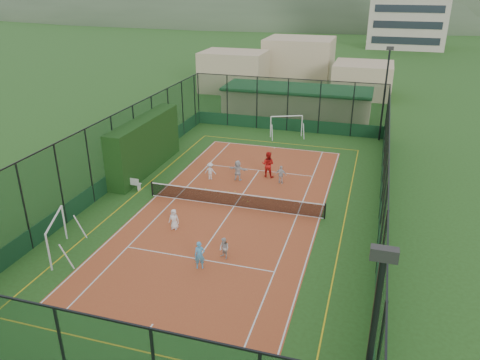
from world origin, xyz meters
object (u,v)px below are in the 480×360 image
object	(u,v)px
floodlight_ne	(384,95)
child_near_right	(224,248)
child_far_left	(210,171)
futsal_goal_far	(286,126)
child_far_back	(238,170)
child_near_mid	(200,255)
futsal_goal_near	(57,237)
child_near_left	(174,219)
clubhouse	(297,102)
child_far_right	(281,175)
white_bench	(129,183)
coach	(268,164)

from	to	relation	value
floodlight_ne	child_near_right	xyz separation A→B (m)	(-7.30, -22.52, -3.52)
child_far_left	futsal_goal_far	bearing A→B (deg)	-107.37
child_far_back	child_near_mid	bearing A→B (deg)	98.50
futsal_goal_near	child_near_left	world-z (taller)	futsal_goal_near
futsal_goal_far	child_near_right	distance (m)	21.12
clubhouse	child_far_right	xyz separation A→B (m)	(2.10, -17.51, -0.90)
child_near_right	child_far_back	bearing A→B (deg)	132.41
white_bench	clubhouse	bearing A→B (deg)	71.48
white_bench	coach	world-z (taller)	coach
child_far_right	futsal_goal_near	bearing A→B (deg)	58.10
futsal_goal_near	coach	world-z (taller)	futsal_goal_near
clubhouse	child_near_right	world-z (taller)	clubhouse
child_far_right	coach	xyz separation A→B (m)	(-1.19, 0.93, 0.30)
clubhouse	child_near_mid	distance (m)	29.12
futsal_goal_far	coach	world-z (taller)	futsal_goal_far
futsal_goal_near	child_near_left	bearing A→B (deg)	-70.70
child_near_left	child_near_mid	world-z (taller)	child_near_mid
child_near_left	child_far_right	bearing A→B (deg)	58.24
floodlight_ne	child_far_right	world-z (taller)	floodlight_ne
child_far_left	child_far_back	size ratio (longest dim) A/B	0.85
white_bench	child_far_left	distance (m)	5.78
futsal_goal_far	child_near_right	world-z (taller)	futsal_goal_far
white_bench	child_near_right	xyz separation A→B (m)	(9.10, -6.48, 0.13)
clubhouse	child_near_right	distance (m)	27.97
futsal_goal_far	child_far_left	xyz separation A→B (m)	(-3.27, -11.45, -0.32)
child_near_mid	floodlight_ne	bearing A→B (deg)	49.35
futsal_goal_near	white_bench	bearing A→B (deg)	-18.58
child_near_left	coach	distance (m)	9.81
floodlight_ne	futsal_goal_far	distance (m)	8.99
white_bench	child_near_mid	bearing A→B (deg)	-41.58
child_far_left	child_far_right	xyz separation A→B (m)	(5.08, 0.77, 0.02)
floodlight_ne	clubhouse	bearing A→B (deg)	147.88
child_far_right	child_far_back	xyz separation A→B (m)	(-3.12, -0.32, 0.09)
floodlight_ne	coach	bearing A→B (deg)	-124.52
child_near_right	child_far_right	distance (m)	10.44
child_near_right	child_far_left	distance (m)	10.55
clubhouse	child_far_left	xyz separation A→B (m)	(-2.97, -18.28, -0.92)
child_near_right	child_far_right	bearing A→B (deg)	115.06
child_far_left	coach	world-z (taller)	coach
floodlight_ne	clubhouse	size ratio (longest dim) A/B	0.54
child_near_right	coach	xyz separation A→B (m)	(-0.39, 11.34, 0.38)
futsal_goal_near	child_far_back	xyz separation A→B (m)	(6.26, 12.16, -0.27)
clubhouse	futsal_goal_near	xyz separation A→B (m)	(-7.27, -30.00, -0.54)
child_near_left	child_near_right	distance (m)	4.35
futsal_goal_near	child_near_left	size ratio (longest dim) A/B	2.56
clubhouse	child_near_mid	world-z (taller)	clubhouse
futsal_goal_far	child_far_back	distance (m)	11.09
child_far_left	white_bench	bearing A→B (deg)	31.83
floodlight_ne	child_near_mid	size ratio (longest dim) A/B	5.59
futsal_goal_far	white_bench	bearing A→B (deg)	-142.60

